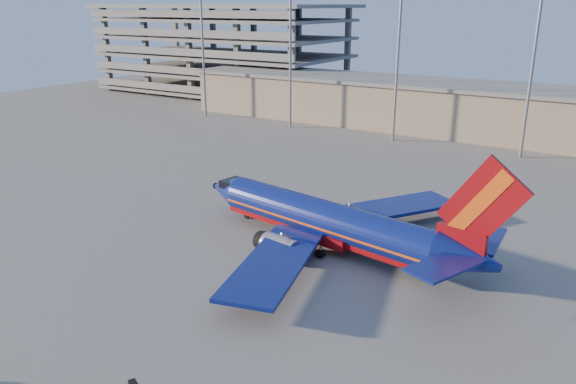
% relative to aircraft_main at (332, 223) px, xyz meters
% --- Properties ---
extents(ground, '(220.00, 220.00, 0.00)m').
position_rel_aircraft_main_xyz_m(ground, '(-6.56, -2.48, -2.42)').
color(ground, slate).
rests_on(ground, ground).
extents(terminal_building, '(122.00, 16.00, 8.50)m').
position_rel_aircraft_main_xyz_m(terminal_building, '(3.44, 55.52, 1.90)').
color(terminal_building, gray).
rests_on(terminal_building, ground).
extents(parking_garage, '(62.00, 32.00, 21.40)m').
position_rel_aircraft_main_xyz_m(parking_garage, '(-68.56, 71.57, 9.31)').
color(parking_garage, slate).
rests_on(parking_garage, ground).
extents(light_mast_row, '(101.60, 1.60, 28.65)m').
position_rel_aircraft_main_xyz_m(light_mast_row, '(-1.56, 43.52, 15.14)').
color(light_mast_row, gray).
rests_on(light_mast_row, ground).
extents(aircraft_main, '(33.21, 31.70, 11.31)m').
position_rel_aircraft_main_xyz_m(aircraft_main, '(0.00, 0.00, 0.00)').
color(aircraft_main, navy).
rests_on(aircraft_main, ground).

